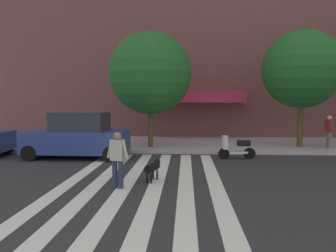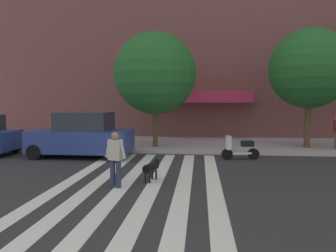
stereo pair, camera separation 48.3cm
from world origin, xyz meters
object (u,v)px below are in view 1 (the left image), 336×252
at_px(parked_scooter, 237,148).
at_px(street_tree_nearest, 150,73).
at_px(street_tree_middle, 302,69).
at_px(parked_car_behind_first, 78,136).
at_px(dog_on_leash, 153,167).
at_px(pedestrian_bystander, 329,130).
at_px(pedestrian_dog_walker, 118,157).

bearing_deg(parked_scooter, street_tree_nearest, 148.08).
bearing_deg(parked_scooter, street_tree_middle, 38.47).
xyz_separation_m(parked_car_behind_first, dog_on_leash, (3.75, -3.98, -0.51)).
relative_size(parked_car_behind_first, street_tree_middle, 0.75).
distance_m(parked_car_behind_first, parked_scooter, 7.02).
xyz_separation_m(parked_scooter, street_tree_middle, (3.67, 2.92, 3.64)).
relative_size(parked_scooter, pedestrian_bystander, 0.99).
bearing_deg(pedestrian_bystander, street_tree_nearest, 179.50).
height_order(parked_car_behind_first, street_tree_middle, street_tree_middle).
xyz_separation_m(street_tree_nearest, pedestrian_dog_walker, (-0.15, -7.44, -2.99)).
xyz_separation_m(street_tree_middle, pedestrian_bystander, (1.26, -0.48, -3.04)).
bearing_deg(parked_car_behind_first, parked_scooter, 0.54).
bearing_deg(street_tree_nearest, parked_scooter, -31.92).
xyz_separation_m(street_tree_nearest, street_tree_middle, (7.71, 0.40, 0.20)).
height_order(parked_car_behind_first, parked_scooter, parked_car_behind_first).
relative_size(street_tree_nearest, street_tree_middle, 0.98).
bearing_deg(parked_scooter, pedestrian_bystander, 26.32).
relative_size(street_tree_nearest, pedestrian_bystander, 3.58).
bearing_deg(pedestrian_bystander, parked_scooter, -153.68).
xyz_separation_m(street_tree_nearest, dog_on_leash, (0.79, -6.56, -3.47)).
bearing_deg(pedestrian_dog_walker, street_tree_nearest, 88.86).
relative_size(parked_scooter, pedestrian_dog_walker, 0.99).
xyz_separation_m(parked_scooter, pedestrian_bystander, (4.93, 2.44, 0.60)).
distance_m(street_tree_nearest, street_tree_middle, 7.73).
distance_m(parked_scooter, street_tree_nearest, 5.87).
bearing_deg(street_tree_middle, dog_on_leash, -134.84).
relative_size(parked_scooter, street_tree_middle, 0.27).
bearing_deg(parked_scooter, dog_on_leash, -128.80).
height_order(parked_scooter, dog_on_leash, parked_scooter).
bearing_deg(dog_on_leash, parked_scooter, 51.20).
distance_m(parked_scooter, pedestrian_dog_walker, 6.48).
relative_size(pedestrian_dog_walker, pedestrian_bystander, 1.00).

